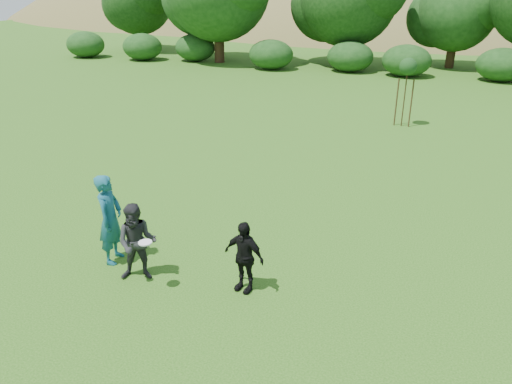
# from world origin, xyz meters

# --- Properties ---
(ground) EXTENTS (120.00, 120.00, 0.00)m
(ground) POSITION_xyz_m (0.00, 0.00, 0.00)
(ground) COLOR #19470C
(ground) RESTS_ON ground
(player_teal) EXTENTS (0.65, 0.84, 2.04)m
(player_teal) POSITION_xyz_m (-2.42, 0.57, 1.02)
(player_teal) COLOR #165365
(player_teal) RESTS_ON ground
(player_grey) EXTENTS (1.01, 0.92, 1.70)m
(player_grey) POSITION_xyz_m (-1.46, 0.18, 0.85)
(player_grey) COLOR #262729
(player_grey) RESTS_ON ground
(player_black) EXTENTS (0.94, 0.51, 1.52)m
(player_black) POSITION_xyz_m (0.72, 0.65, 0.76)
(player_black) COLOR black
(player_black) RESTS_ON ground
(frisbee) EXTENTS (0.27, 0.27, 0.03)m
(frisbee) POSITION_xyz_m (-1.04, -0.12, 1.10)
(frisbee) COLOR white
(frisbee) RESTS_ON ground
(sapling) EXTENTS (0.70, 0.70, 2.85)m
(sapling) POSITION_xyz_m (1.98, 14.36, 2.42)
(sapling) COLOR #352414
(sapling) RESTS_ON ground
(hillside) EXTENTS (150.00, 72.00, 52.00)m
(hillside) POSITION_xyz_m (-0.56, 68.45, -11.97)
(hillside) COLOR olive
(hillside) RESTS_ON ground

